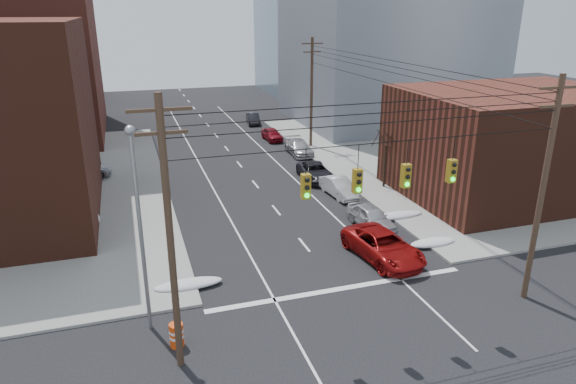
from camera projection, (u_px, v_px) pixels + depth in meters
ground at (404, 368)px, 20.60m from camera, size 160.00×160.00×0.00m
sidewalk_ne at (504, 149)px, 52.53m from camera, size 40.00×40.00×0.15m
building_brick_far at (6, 62)px, 77.42m from camera, size 22.00×18.00×12.00m
building_office at (388, 18)px, 62.13m from camera, size 22.00×20.00×25.00m
building_glass at (324, 25)px, 86.51m from camera, size 20.00×18.00×22.00m
building_storefront at (511, 143)px, 38.75m from camera, size 16.00×12.00×8.00m
utility_pole_left at (170, 234)px, 18.89m from camera, size 2.20×0.28×11.00m
utility_pole_right at (543, 188)px, 23.77m from camera, size 2.20×0.28×11.00m
utility_pole_far at (312, 91)px, 51.56m from camera, size 2.20×0.28×11.00m
traffic_signals at (382, 177)px, 20.86m from camera, size 17.00×0.42×2.02m
street_light at (139, 214)px, 21.37m from camera, size 0.44×0.44×9.32m
bare_tree at (385, 160)px, 40.49m from camera, size 2.09×2.20×4.93m
snow_nw at (189, 284)px, 26.46m from camera, size 3.50×1.08×0.42m
snow_ne at (433, 243)px, 31.16m from camera, size 3.00×1.08×0.42m
snow_east_far at (396, 216)px, 35.20m from camera, size 4.00×1.08×0.42m
red_pickup at (383, 246)px, 29.39m from camera, size 3.40×6.05×1.60m
parked_car_a at (371, 217)px, 33.58m from camera, size 2.08×4.48×1.48m
parked_car_b at (339, 187)px, 39.35m from camera, size 1.86×4.37×1.40m
parked_car_c at (315, 172)px, 43.11m from camera, size 2.65×5.09×1.37m
parked_car_d at (299, 147)px, 50.58m from camera, size 2.14×4.92×1.41m
parked_car_e at (272, 134)px, 55.94m from camera, size 1.74×4.00×1.34m
parked_car_f at (253, 119)px, 63.94m from camera, size 1.96×4.23×1.34m
lot_car_a at (65, 217)px, 33.33m from camera, size 4.35×2.22×1.37m
lot_car_b at (77, 171)px, 42.61m from camera, size 5.90×3.59×1.53m
lot_car_c at (16, 208)px, 34.78m from camera, size 5.06×2.50×1.41m
construction_barrel at (177, 335)px, 21.80m from camera, size 0.61×0.61×1.08m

